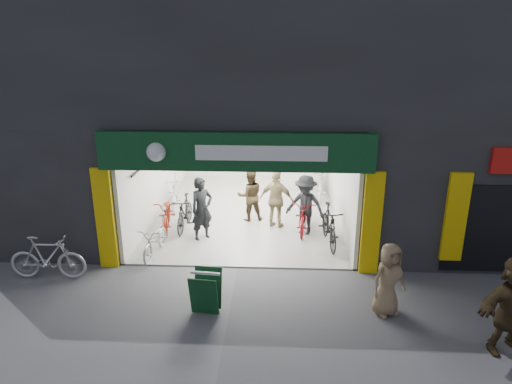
# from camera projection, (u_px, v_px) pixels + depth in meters

# --- Properties ---
(ground) EXTENTS (60.00, 60.00, 0.00)m
(ground) POSITION_uv_depth(u_px,v_px,m) (237.00, 268.00, 11.54)
(ground) COLOR #56565B
(ground) RESTS_ON ground
(building) EXTENTS (17.00, 10.27, 8.00)m
(building) POSITION_uv_depth(u_px,v_px,m) (277.00, 77.00, 14.85)
(building) COLOR #232326
(building) RESTS_ON ground
(bike_left_front) EXTENTS (0.73, 1.71, 0.88)m
(bike_left_front) POSITION_uv_depth(u_px,v_px,m) (156.00, 240.00, 12.07)
(bike_left_front) COLOR #A6A6AA
(bike_left_front) RESTS_ON ground
(bike_left_midfront) EXTENTS (0.57, 1.77, 1.05)m
(bike_left_midfront) POSITION_uv_depth(u_px,v_px,m) (185.00, 213.00, 13.73)
(bike_left_midfront) COLOR black
(bike_left_midfront) RESTS_ON ground
(bike_left_midback) EXTENTS (0.99, 2.01, 1.01)m
(bike_left_midback) POSITION_uv_depth(u_px,v_px,m) (167.00, 213.00, 13.76)
(bike_left_midback) COLOR maroon
(bike_left_midback) RESTS_ON ground
(bike_left_back) EXTENTS (0.76, 1.90, 1.11)m
(bike_left_back) POSITION_uv_depth(u_px,v_px,m) (176.00, 192.00, 15.58)
(bike_left_back) COLOR #BBBCC0
(bike_left_back) RESTS_ON ground
(bike_right_front) EXTENTS (0.69, 1.96, 1.15)m
(bike_right_front) POSITION_uv_depth(u_px,v_px,m) (329.00, 226.00, 12.65)
(bike_right_front) COLOR black
(bike_right_front) RESTS_ON ground
(bike_right_mid) EXTENTS (0.92, 2.04, 1.04)m
(bike_right_mid) POSITION_uv_depth(u_px,v_px,m) (304.00, 214.00, 13.68)
(bike_right_mid) COLOR maroon
(bike_right_mid) RESTS_ON ground
(bike_right_back) EXTENTS (0.64, 1.91, 1.13)m
(bike_right_back) POSITION_uv_depth(u_px,v_px,m) (320.00, 184.00, 16.35)
(bike_right_back) COLOR silver
(bike_right_back) RESTS_ON ground
(parked_bike) EXTENTS (1.85, 0.55, 1.11)m
(parked_bike) POSITION_uv_depth(u_px,v_px,m) (47.00, 258.00, 10.86)
(parked_bike) COLOR #BCBCC1
(parked_bike) RESTS_ON ground
(customer_a) EXTENTS (0.81, 0.78, 1.86)m
(customer_a) POSITION_uv_depth(u_px,v_px,m) (202.00, 209.00, 12.89)
(customer_a) COLOR black
(customer_a) RESTS_ON ground
(customer_b) EXTENTS (0.94, 0.81, 1.68)m
(customer_b) POSITION_uv_depth(u_px,v_px,m) (250.00, 196.00, 14.30)
(customer_b) COLOR #3E301C
(customer_b) RESTS_ON ground
(customer_c) EXTENTS (1.34, 1.07, 1.82)m
(customer_c) POSITION_uv_depth(u_px,v_px,m) (305.00, 206.00, 13.24)
(customer_c) COLOR black
(customer_c) RESTS_ON ground
(customer_d) EXTENTS (1.16, 0.77, 1.82)m
(customer_d) POSITION_uv_depth(u_px,v_px,m) (277.00, 200.00, 13.70)
(customer_d) COLOR #978458
(customer_d) RESTS_ON ground
(pedestrian_near) EXTENTS (0.92, 0.79, 1.59)m
(pedestrian_near) POSITION_uv_depth(u_px,v_px,m) (388.00, 280.00, 9.39)
(pedestrian_near) COLOR #856B4D
(pedestrian_near) RESTS_ON ground
(sandwich_board) EXTENTS (0.64, 0.66, 0.91)m
(sandwich_board) POSITION_uv_depth(u_px,v_px,m) (206.00, 291.00, 9.53)
(sandwich_board) COLOR #0D371A
(sandwich_board) RESTS_ON ground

